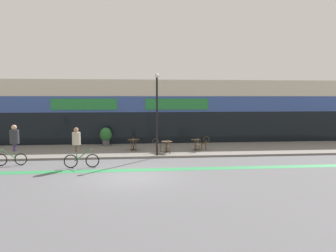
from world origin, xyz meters
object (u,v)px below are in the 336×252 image
object	(u,v)px
bistro_table_0	(133,142)
cafe_chair_0_near	(133,144)
cafe_chair_2_near	(198,144)
bistro_table_1	(167,144)
planter_pot	(106,136)
lamp_post	(157,108)
bistro_table_2	(196,142)
cafe_chair_1_near	(168,146)
cyclist_0	(78,145)
cyclist_1	(14,141)
cafe_chair_1_side	(157,144)
cafe_chair_2_side	(205,142)

from	to	relation	value
bistro_table_0	cafe_chair_0_near	world-z (taller)	cafe_chair_0_near
cafe_chair_0_near	cafe_chair_2_near	distance (m)	4.18
bistro_table_1	planter_pot	world-z (taller)	planter_pot
bistro_table_1	lamp_post	size ratio (longest dim) A/B	0.15
bistro_table_2	bistro_table_0	bearing A→B (deg)	174.21
cafe_chair_1_near	cyclist_0	world-z (taller)	cyclist_0
cafe_chair_2_near	planter_pot	bearing A→B (deg)	62.60
bistro_table_1	cafe_chair_1_near	distance (m)	0.63
cafe_chair_2_near	cyclist_1	size ratio (longest dim) A/B	0.41
cafe_chair_1_side	bistro_table_0	bearing A→B (deg)	144.18
cafe_chair_1_side	planter_pot	xyz separation A→B (m)	(-3.51, 3.29, 0.21)
cafe_chair_1_near	cyclist_0	bearing A→B (deg)	118.84
cafe_chair_0_near	cyclist_1	world-z (taller)	cyclist_1
lamp_post	cyclist_0	bearing A→B (deg)	-148.69
cyclist_0	cyclist_1	bearing A→B (deg)	161.87
lamp_post	cafe_chair_2_near	bearing A→B (deg)	23.34
cafe_chair_1_side	lamp_post	distance (m)	2.58
bistro_table_0	cafe_chair_2_side	distance (m)	4.80
cafe_chair_2_near	bistro_table_2	bearing A→B (deg)	-0.07
cafe_chair_2_near	cyclist_1	world-z (taller)	cyclist_1
cafe_chair_1_near	cafe_chair_1_side	world-z (taller)	same
planter_pot	cafe_chair_2_near	bearing A→B (deg)	-27.32
bistro_table_1	lamp_post	world-z (taller)	lamp_post
bistro_table_0	cafe_chair_2_side	world-z (taller)	cafe_chair_2_side
cafe_chair_0_near	planter_pot	xyz separation A→B (m)	(-2.00, 2.76, 0.21)
bistro_table_0	planter_pot	bearing A→B (deg)	133.24
cafe_chair_0_near	cafe_chair_2_near	size ratio (longest dim) A/B	1.00
cafe_chair_1_side	lamp_post	bearing A→B (deg)	-92.07
cafe_chair_2_side	cyclist_0	world-z (taller)	cyclist_0
bistro_table_2	cafe_chair_2_near	world-z (taller)	cafe_chair_2_near
cafe_chair_1_side	cafe_chair_1_near	bearing A→B (deg)	-43.24
cafe_chair_1_side	planter_pot	size ratio (longest dim) A/B	0.68
bistro_table_1	cyclist_1	bearing A→B (deg)	-162.43
cafe_chair_2_side	cyclist_0	distance (m)	8.79
lamp_post	cafe_chair_1_side	bearing A→B (deg)	86.22
cafe_chair_2_near	cyclist_0	xyz separation A→B (m)	(-6.98, -3.76, 0.55)
cafe_chair_2_side	planter_pot	bearing A→B (deg)	-13.12
bistro_table_2	cafe_chair_1_near	distance (m)	2.44
bistro_table_1	cafe_chair_2_side	distance (m)	2.75
bistro_table_0	lamp_post	size ratio (longest dim) A/B	0.16
cafe_chair_0_near	planter_pot	world-z (taller)	planter_pot
planter_pot	cyclist_0	world-z (taller)	cyclist_0
cafe_chair_1_near	lamp_post	distance (m)	2.49
cafe_chair_1_near	cyclist_0	distance (m)	5.83
cafe_chair_1_side	bistro_table_2	bearing A→B (deg)	17.19
bistro_table_2	cyclist_1	world-z (taller)	cyclist_1
bistro_table_2	cyclist_0	xyz separation A→B (m)	(-6.98, -4.39, 0.57)
cafe_chair_1_side	cafe_chair_2_side	size ratio (longest dim) A/B	1.00
bistro_table_0	bistro_table_2	size ratio (longest dim) A/B	1.12
cafe_chair_1_side	cyclist_1	world-z (taller)	cyclist_1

